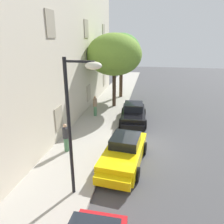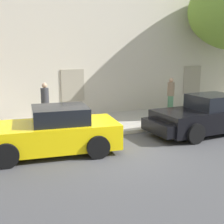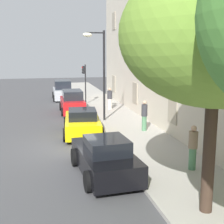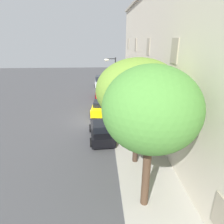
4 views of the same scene
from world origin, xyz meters
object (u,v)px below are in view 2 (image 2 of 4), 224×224
(sportscar_yellow_flank, at_px, (203,117))
(pedestrian_bystander, at_px, (171,95))
(sportscar_red_lead, at_px, (46,134))
(pedestrian_strolling, at_px, (45,103))

(sportscar_yellow_flank, xyz_separation_m, pedestrian_bystander, (0.70, 3.35, 0.38))
(sportscar_red_lead, xyz_separation_m, pedestrian_strolling, (0.61, 3.49, 0.39))
(pedestrian_strolling, bearing_deg, pedestrian_bystander, -1.19)
(sportscar_yellow_flank, relative_size, pedestrian_bystander, 2.64)
(sportscar_red_lead, bearing_deg, pedestrian_bystander, 26.25)
(sportscar_yellow_flank, relative_size, pedestrian_strolling, 2.64)
(sportscar_red_lead, distance_m, sportscar_yellow_flank, 6.11)
(sportscar_yellow_flank, distance_m, pedestrian_strolling, 6.52)
(sportscar_yellow_flank, height_order, pedestrian_strolling, pedestrian_strolling)
(pedestrian_bystander, bearing_deg, sportscar_yellow_flank, -101.79)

